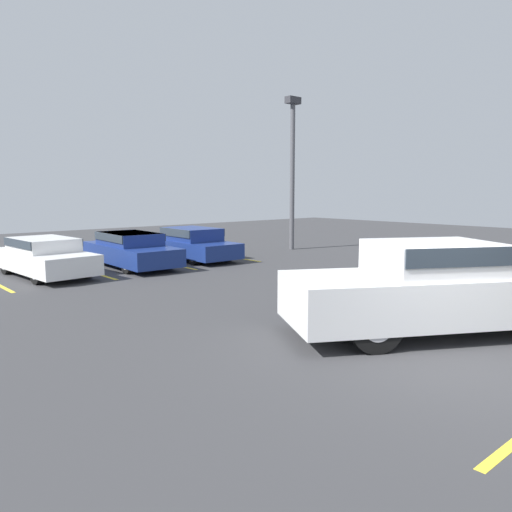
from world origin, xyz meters
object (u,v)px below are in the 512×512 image
parked_sedan_c (193,243)px  parked_sedan_b (131,249)px  light_post (292,163)px  pickup_truck (448,287)px  parked_sedan_a (44,256)px

parked_sedan_c → parked_sedan_b: bearing=-85.6°
parked_sedan_c → light_post: 6.24m
parked_sedan_c → light_post: (5.31, -0.21, 3.27)m
pickup_truck → parked_sedan_b: (-0.58, 11.55, -0.24)m
light_post → pickup_truck: bearing=-123.0°
parked_sedan_b → light_post: bearing=91.8°
pickup_truck → parked_sedan_b: bearing=122.8°
parked_sedan_b → parked_sedan_c: (2.72, 0.13, 0.01)m
parked_sedan_c → light_post: size_ratio=0.64×
pickup_truck → parked_sedan_c: pickup_truck is taller
pickup_truck → parked_sedan_a: bearing=136.9°
parked_sedan_a → light_post: bearing=85.9°
parked_sedan_a → light_post: size_ratio=0.65×
parked_sedan_c → light_post: bearing=89.5°
parked_sedan_c → light_post: light_post is taller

